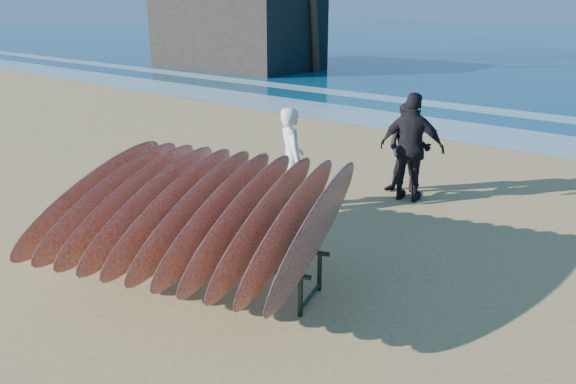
{
  "coord_description": "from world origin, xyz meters",
  "views": [
    {
      "loc": [
        4.53,
        -4.7,
        3.37
      ],
      "look_at": [
        0.0,
        0.8,
        0.95
      ],
      "focal_mm": 35.0,
      "sensor_mm": 36.0,
      "label": 1
    }
  ],
  "objects_px": {
    "person_dark_a": "(408,150)",
    "person_white": "(291,159)",
    "person_dark_b": "(412,148)",
    "building": "(236,31)",
    "surfboard_rack": "(197,210)"
  },
  "relations": [
    {
      "from": "person_dark_b",
      "to": "building",
      "type": "relative_size",
      "value": 0.22
    },
    {
      "from": "person_white",
      "to": "person_dark_a",
      "type": "height_order",
      "value": "person_white"
    },
    {
      "from": "person_white",
      "to": "building",
      "type": "bearing_deg",
      "value": -9.46
    },
    {
      "from": "person_white",
      "to": "building",
      "type": "height_order",
      "value": "building"
    },
    {
      "from": "building",
      "to": "person_white",
      "type": "bearing_deg",
      "value": -43.15
    },
    {
      "from": "person_dark_a",
      "to": "person_white",
      "type": "bearing_deg",
      "value": -134.47
    },
    {
      "from": "surfboard_rack",
      "to": "person_white",
      "type": "relative_size",
      "value": 2.26
    },
    {
      "from": "person_dark_b",
      "to": "person_white",
      "type": "bearing_deg",
      "value": 38.44
    },
    {
      "from": "surfboard_rack",
      "to": "person_dark_b",
      "type": "xyz_separation_m",
      "value": [
        0.57,
        4.45,
        -0.0
      ]
    },
    {
      "from": "person_dark_b",
      "to": "building",
      "type": "xyz_separation_m",
      "value": [
        -17.35,
        13.32,
        0.94
      ]
    },
    {
      "from": "person_white",
      "to": "surfboard_rack",
      "type": "bearing_deg",
      "value": 139.23
    },
    {
      "from": "person_white",
      "to": "person_dark_b",
      "type": "distance_m",
      "value": 2.16
    },
    {
      "from": "surfboard_rack",
      "to": "person_white",
      "type": "distance_m",
      "value": 2.87
    },
    {
      "from": "person_white",
      "to": "building",
      "type": "xyz_separation_m",
      "value": [
        -16.02,
        15.02,
        1.03
      ]
    },
    {
      "from": "person_dark_a",
      "to": "person_dark_b",
      "type": "height_order",
      "value": "person_dark_b"
    }
  ]
}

